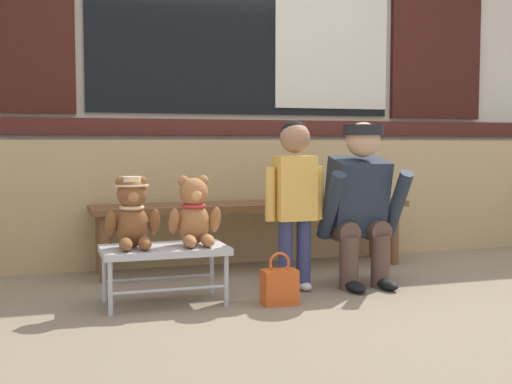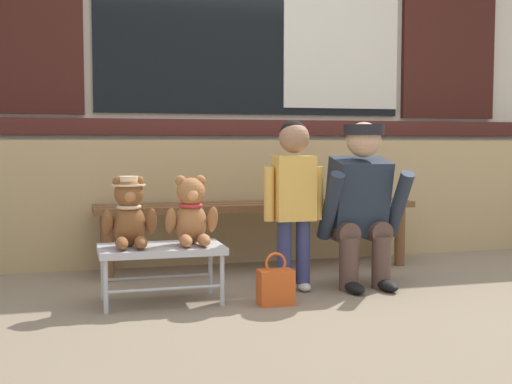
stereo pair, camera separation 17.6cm
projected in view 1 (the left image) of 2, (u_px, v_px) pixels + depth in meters
ground_plane at (350, 303)px, 3.45m from camera, size 60.00×60.00×0.00m
brick_low_wall at (262, 200)px, 4.77m from camera, size 7.82×0.25×0.85m
shop_facade at (242, 34)px, 5.17m from camera, size 7.98×0.26×3.33m
wooden_bench_long at (253, 213)px, 4.37m from camera, size 2.10×0.40×0.44m
small_display_bench at (164, 253)px, 3.42m from camera, size 0.64×0.36×0.30m
teddy_bear_with_hat at (132, 214)px, 3.36m from camera, size 0.28×0.27×0.36m
teddy_bear_plain at (194, 214)px, 3.46m from camera, size 0.28×0.26×0.36m
child_standing at (295, 186)px, 3.71m from camera, size 0.35×0.18×0.96m
adult_crouching at (360, 203)px, 3.86m from camera, size 0.50×0.49×0.95m
handbag_on_ground at (279, 286)px, 3.42m from camera, size 0.18×0.11×0.27m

